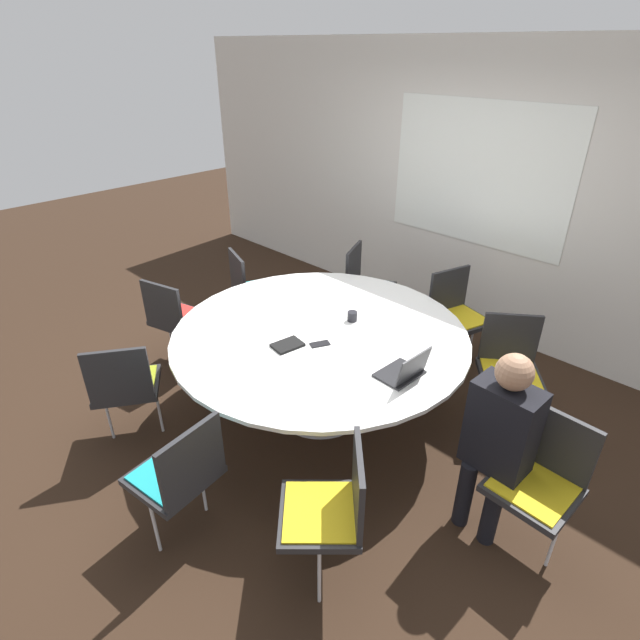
{
  "coord_description": "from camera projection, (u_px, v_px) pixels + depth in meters",
  "views": [
    {
      "loc": [
        2.24,
        -2.29,
        2.62
      ],
      "look_at": [
        0.0,
        0.0,
        0.84
      ],
      "focal_mm": 28.0,
      "sensor_mm": 36.0,
      "label": 1
    }
  ],
  "objects": [
    {
      "name": "chair_1",
      "position": [
        510.0,
        363.0,
        3.71
      ],
      "size": [
        0.6,
        0.6,
        0.88
      ],
      "rotation": [
        0.0,
        0.0,
        10.07
      ],
      "color": "#262628",
      "rests_on": "ground_plane"
    },
    {
      "name": "spiral_notebook",
      "position": [
        288.0,
        345.0,
        3.53
      ],
      "size": [
        0.18,
        0.23,
        0.02
      ],
      "color": "black",
      "rests_on": "conference_table"
    },
    {
      "name": "chair_4",
      "position": [
        251.0,
        285.0,
        4.91
      ],
      "size": [
        0.56,
        0.54,
        0.88
      ],
      "rotation": [
        0.0,
        0.0,
        12.22
      ],
      "color": "#262628",
      "rests_on": "ground_plane"
    },
    {
      "name": "chair_2",
      "position": [
        456.0,
        310.0,
        4.45
      ],
      "size": [
        0.53,
        0.55,
        0.88
      ],
      "rotation": [
        0.0,
        0.0,
        10.69
      ],
      "color": "#262628",
      "rests_on": "ground_plane"
    },
    {
      "name": "coffee_cup",
      "position": [
        352.0,
        316.0,
        3.85
      ],
      "size": [
        0.08,
        0.08,
        0.08
      ],
      "color": "black",
      "rests_on": "conference_table"
    },
    {
      "name": "chair_0",
      "position": [
        541.0,
        474.0,
        2.76
      ],
      "size": [
        0.46,
        0.44,
        0.88
      ],
      "rotation": [
        0.0,
        0.0,
        9.38
      ],
      "color": "#262628",
      "rests_on": "ground_plane"
    },
    {
      "name": "chair_7",
      "position": [
        180.0,
        471.0,
        2.78
      ],
      "size": [
        0.48,
        0.5,
        0.88
      ],
      "rotation": [
        0.0,
        0.0,
        14.28
      ],
      "color": "#262628",
      "rests_on": "ground_plane"
    },
    {
      "name": "laptop",
      "position": [
        405.0,
        371.0,
        3.18
      ],
      "size": [
        0.25,
        0.3,
        0.21
      ],
      "rotation": [
        0.0,
        0.0,
        4.66
      ],
      "color": "#232326",
      "rests_on": "conference_table"
    },
    {
      "name": "chair_5",
      "position": [
        175.0,
        315.0,
        4.37
      ],
      "size": [
        0.53,
        0.52,
        0.88
      ],
      "rotation": [
        0.0,
        0.0,
        12.83
      ],
      "color": "#262628",
      "rests_on": "ground_plane"
    },
    {
      "name": "wall_back",
      "position": [
        476.0,
        195.0,
        4.75
      ],
      "size": [
        8.0,
        0.07,
        2.7
      ],
      "color": "silver",
      "rests_on": "ground_plane"
    },
    {
      "name": "ground_plane",
      "position": [
        320.0,
        409.0,
        4.07
      ],
      "size": [
        16.0,
        16.0,
        0.0
      ],
      "primitive_type": "plane",
      "color": "black"
    },
    {
      "name": "cell_phone",
      "position": [
        320.0,
        344.0,
        3.56
      ],
      "size": [
        0.13,
        0.16,
        0.01
      ],
      "color": "black",
      "rests_on": "conference_table"
    },
    {
      "name": "chair_3",
      "position": [
        365.0,
        281.0,
        4.99
      ],
      "size": [
        0.56,
        0.57,
        0.88
      ],
      "rotation": [
        0.0,
        0.0,
        11.4
      ],
      "color": "#262628",
      "rests_on": "ground_plane"
    },
    {
      "name": "person_0",
      "position": [
        499.0,
        433.0,
        2.77
      ],
      "size": [
        0.37,
        0.27,
        1.23
      ],
      "rotation": [
        0.0,
        0.0,
        9.38
      ],
      "color": "black",
      "rests_on": "ground_plane"
    },
    {
      "name": "conference_table",
      "position": [
        320.0,
        343.0,
        3.76
      ],
      "size": [
        2.2,
        2.2,
        0.74
      ],
      "color": "#B7B7BC",
      "rests_on": "ground_plane"
    },
    {
      "name": "chair_8",
      "position": [
        332.0,
        505.0,
        2.57
      ],
      "size": [
        0.61,
        0.61,
        0.88
      ],
      "rotation": [
        0.0,
        0.0,
        14.91
      ],
      "color": "#262628",
      "rests_on": "ground_plane"
    },
    {
      "name": "chair_6",
      "position": [
        124.0,
        383.0,
        3.5
      ],
      "size": [
        0.59,
        0.6,
        0.88
      ],
      "rotation": [
        0.0,
        0.0,
        13.55
      ],
      "color": "#262628",
      "rests_on": "ground_plane"
    }
  ]
}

